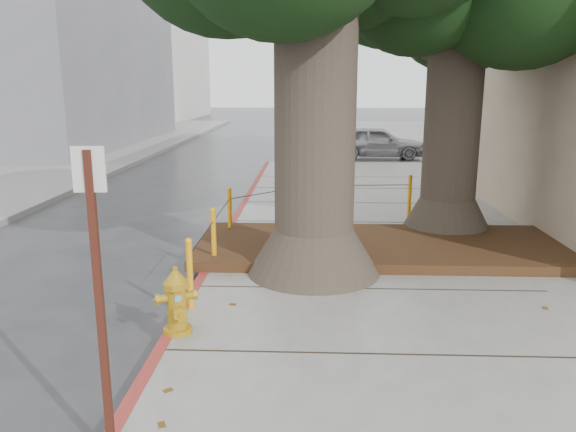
% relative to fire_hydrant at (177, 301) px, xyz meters
% --- Properties ---
extents(ground, '(140.00, 140.00, 0.00)m').
position_rel_fire_hydrant_xyz_m(ground, '(1.90, -0.45, -0.54)').
color(ground, '#28282B').
rests_on(ground, ground).
extents(sidewalk_far, '(16.00, 20.00, 0.15)m').
position_rel_fire_hydrant_xyz_m(sidewalk_far, '(7.90, 29.55, -0.47)').
color(sidewalk_far, slate).
rests_on(sidewalk_far, ground).
extents(curb_red, '(0.14, 26.00, 0.16)m').
position_rel_fire_hydrant_xyz_m(curb_red, '(-0.10, 2.05, -0.47)').
color(curb_red, maroon).
rests_on(curb_red, ground).
extents(planter_bed, '(6.40, 2.60, 0.16)m').
position_rel_fire_hydrant_xyz_m(planter_bed, '(2.80, 3.45, -0.31)').
color(planter_bed, black).
rests_on(planter_bed, sidewalk_main).
extents(building_far_grey, '(12.00, 16.00, 12.00)m').
position_rel_fire_hydrant_xyz_m(building_far_grey, '(-13.10, 21.55, 5.46)').
color(building_far_grey, slate).
rests_on(building_far_grey, ground).
extents(building_far_white, '(12.00, 18.00, 15.00)m').
position_rel_fire_hydrant_xyz_m(building_far_white, '(-15.10, 44.55, 6.96)').
color(building_far_white, silver).
rests_on(building_far_white, ground).
extents(bollard_ring, '(3.79, 5.39, 0.95)m').
position_rel_fire_hydrant_xyz_m(bollard_ring, '(1.03, 3.93, 0.12)').
color(bollard_ring, '#FFA20E').
rests_on(bollard_ring, sidewalk_main).
extents(fire_hydrant, '(0.44, 0.44, 0.81)m').
position_rel_fire_hydrant_xyz_m(fire_hydrant, '(0.00, 0.00, 0.00)').
color(fire_hydrant, '#B28212').
rests_on(fire_hydrant, sidewalk_main).
extents(signpost, '(0.24, 0.06, 2.41)m').
position_rel_fire_hydrant_xyz_m(signpost, '(-0.05, -2.11, 0.97)').
color(signpost, '#471911').
rests_on(signpost, sidewalk_main).
extents(car_silver, '(3.97, 1.78, 1.33)m').
position_rel_fire_hydrant_xyz_m(car_silver, '(4.27, 17.41, 0.12)').
color(car_silver, '#9F9FA4').
rests_on(car_silver, ground).
extents(car_red, '(3.73, 1.46, 1.21)m').
position_rel_fire_hydrant_xyz_m(car_red, '(10.82, 18.51, 0.06)').
color(car_red, maroon).
rests_on(car_red, ground).
extents(car_dark, '(1.86, 4.20, 1.20)m').
position_rel_fire_hydrant_xyz_m(car_dark, '(-10.65, 17.21, 0.06)').
color(car_dark, black).
rests_on(car_dark, ground).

